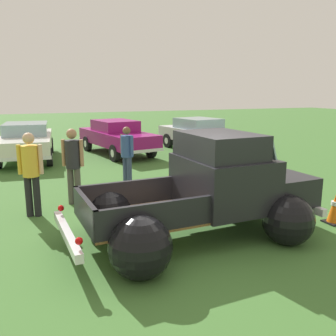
{
  "coord_description": "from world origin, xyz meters",
  "views": [
    {
      "loc": [
        -2.77,
        -5.73,
        2.68
      ],
      "look_at": [
        0.0,
        1.18,
        1.09
      ],
      "focal_mm": 39.07,
      "sensor_mm": 36.0,
      "label": 1
    }
  ],
  "objects_px": {
    "show_car_1": "(117,136)",
    "spectator_0": "(73,161)",
    "spectator_1": "(127,152)",
    "lane_cone_0": "(169,186)",
    "lane_cone_1": "(335,208)",
    "show_car_0": "(27,140)",
    "show_car_2": "(200,133)",
    "spectator_2": "(31,169)",
    "vintage_pickup_truck": "(211,196)"
  },
  "relations": [
    {
      "from": "lane_cone_1",
      "to": "show_car_1",
      "type": "bearing_deg",
      "value": 102.07
    },
    {
      "from": "show_car_1",
      "to": "lane_cone_1",
      "type": "bearing_deg",
      "value": 1.66
    },
    {
      "from": "spectator_1",
      "to": "spectator_0",
      "type": "bearing_deg",
      "value": 14.37
    },
    {
      "from": "show_car_1",
      "to": "spectator_0",
      "type": "distance_m",
      "value": 7.02
    },
    {
      "from": "vintage_pickup_truck",
      "to": "show_car_1",
      "type": "relative_size",
      "value": 0.96
    },
    {
      "from": "show_car_2",
      "to": "spectator_1",
      "type": "xyz_separation_m",
      "value": [
        -4.76,
        -4.84,
        0.17
      ]
    },
    {
      "from": "spectator_2",
      "to": "show_car_2",
      "type": "bearing_deg",
      "value": -30.34
    },
    {
      "from": "lane_cone_0",
      "to": "spectator_2",
      "type": "bearing_deg",
      "value": -177.19
    },
    {
      "from": "show_car_0",
      "to": "show_car_2",
      "type": "distance_m",
      "value": 7.36
    },
    {
      "from": "vintage_pickup_truck",
      "to": "show_car_0",
      "type": "height_order",
      "value": "vintage_pickup_truck"
    },
    {
      "from": "spectator_0",
      "to": "lane_cone_1",
      "type": "bearing_deg",
      "value": -95.39
    },
    {
      "from": "vintage_pickup_truck",
      "to": "lane_cone_0",
      "type": "relative_size",
      "value": 7.48
    },
    {
      "from": "show_car_0",
      "to": "lane_cone_1",
      "type": "bearing_deg",
      "value": 35.23
    },
    {
      "from": "spectator_2",
      "to": "lane_cone_1",
      "type": "bearing_deg",
      "value": -98.33
    },
    {
      "from": "show_car_0",
      "to": "spectator_1",
      "type": "xyz_separation_m",
      "value": [
        2.59,
        -5.19,
        0.17
      ]
    },
    {
      "from": "show_car_2",
      "to": "spectator_0",
      "type": "xyz_separation_m",
      "value": [
        -6.44,
        -6.17,
        0.26
      ]
    },
    {
      "from": "spectator_1",
      "to": "spectator_2",
      "type": "distance_m",
      "value": 3.23
    },
    {
      "from": "show_car_2",
      "to": "lane_cone_0",
      "type": "xyz_separation_m",
      "value": [
        -4.17,
        -6.56,
        -0.47
      ]
    },
    {
      "from": "vintage_pickup_truck",
      "to": "show_car_0",
      "type": "bearing_deg",
      "value": 104.88
    },
    {
      "from": "show_car_0",
      "to": "spectator_0",
      "type": "height_order",
      "value": "spectator_0"
    },
    {
      "from": "lane_cone_0",
      "to": "show_car_2",
      "type": "bearing_deg",
      "value": 57.56
    },
    {
      "from": "vintage_pickup_truck",
      "to": "lane_cone_1",
      "type": "distance_m",
      "value": 2.73
    },
    {
      "from": "show_car_0",
      "to": "spectator_2",
      "type": "height_order",
      "value": "spectator_2"
    },
    {
      "from": "spectator_1",
      "to": "lane_cone_1",
      "type": "bearing_deg",
      "value": 99.61
    },
    {
      "from": "show_car_2",
      "to": "vintage_pickup_truck",
      "type": "bearing_deg",
      "value": -35.46
    },
    {
      "from": "spectator_1",
      "to": "lane_cone_1",
      "type": "xyz_separation_m",
      "value": [
        3.08,
        -4.63,
        -0.64
      ]
    },
    {
      "from": "show_car_1",
      "to": "spectator_1",
      "type": "height_order",
      "value": "spectator_1"
    },
    {
      "from": "vintage_pickup_truck",
      "to": "show_car_2",
      "type": "relative_size",
      "value": 1.0
    },
    {
      "from": "spectator_1",
      "to": "spectator_2",
      "type": "relative_size",
      "value": 0.92
    },
    {
      "from": "vintage_pickup_truck",
      "to": "spectator_2",
      "type": "relative_size",
      "value": 2.59
    },
    {
      "from": "lane_cone_1",
      "to": "spectator_0",
      "type": "bearing_deg",
      "value": 145.3
    },
    {
      "from": "vintage_pickup_truck",
      "to": "spectator_1",
      "type": "height_order",
      "value": "vintage_pickup_truck"
    },
    {
      "from": "spectator_2",
      "to": "lane_cone_1",
      "type": "xyz_separation_m",
      "value": [
        5.71,
        -2.75,
        -0.74
      ]
    },
    {
      "from": "show_car_1",
      "to": "show_car_2",
      "type": "height_order",
      "value": "same"
    },
    {
      "from": "lane_cone_0",
      "to": "lane_cone_1",
      "type": "relative_size",
      "value": 1.0
    },
    {
      "from": "lane_cone_1",
      "to": "spectator_2",
      "type": "bearing_deg",
      "value": 154.27
    },
    {
      "from": "spectator_0",
      "to": "lane_cone_1",
      "type": "height_order",
      "value": "spectator_0"
    },
    {
      "from": "spectator_2",
      "to": "lane_cone_1",
      "type": "distance_m",
      "value": 6.38
    },
    {
      "from": "vintage_pickup_truck",
      "to": "spectator_0",
      "type": "height_order",
      "value": "vintage_pickup_truck"
    },
    {
      "from": "show_car_0",
      "to": "show_car_2",
      "type": "bearing_deg",
      "value": 92.48
    },
    {
      "from": "show_car_1",
      "to": "spectator_2",
      "type": "height_order",
      "value": "spectator_2"
    },
    {
      "from": "show_car_1",
      "to": "spectator_0",
      "type": "bearing_deg",
      "value": -32.74
    },
    {
      "from": "vintage_pickup_truck",
      "to": "spectator_1",
      "type": "relative_size",
      "value": 2.82
    },
    {
      "from": "show_car_0",
      "to": "spectator_0",
      "type": "relative_size",
      "value": 2.67
    },
    {
      "from": "show_car_0",
      "to": "show_car_1",
      "type": "xyz_separation_m",
      "value": [
        3.58,
        -0.03,
        -0.0
      ]
    },
    {
      "from": "show_car_0",
      "to": "spectator_0",
      "type": "xyz_separation_m",
      "value": [
        0.91,
        -6.52,
        0.26
      ]
    },
    {
      "from": "show_car_2",
      "to": "spectator_2",
      "type": "height_order",
      "value": "spectator_2"
    },
    {
      "from": "vintage_pickup_truck",
      "to": "lane_cone_1",
      "type": "height_order",
      "value": "vintage_pickup_truck"
    },
    {
      "from": "show_car_1",
      "to": "spectator_1",
      "type": "distance_m",
      "value": 5.26
    },
    {
      "from": "vintage_pickup_truck",
      "to": "show_car_0",
      "type": "xyz_separation_m",
      "value": [
        -3.01,
        9.41,
        0.03
      ]
    }
  ]
}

